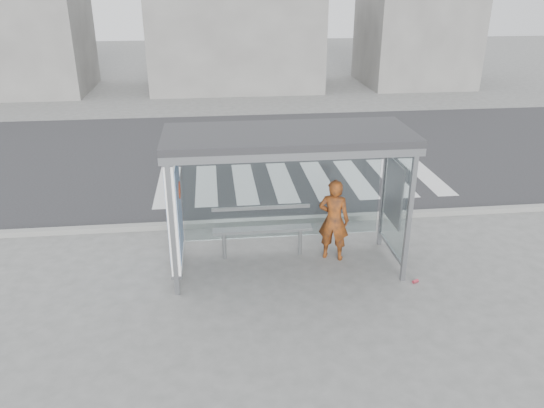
{
  "coord_description": "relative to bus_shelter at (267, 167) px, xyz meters",
  "views": [
    {
      "loc": [
        -1.28,
        -8.61,
        5.02
      ],
      "look_at": [
        -0.26,
        0.2,
        1.22
      ],
      "focal_mm": 35.0,
      "sensor_mm": 36.0,
      "label": 1
    }
  ],
  "objects": [
    {
      "name": "ground",
      "position": [
        0.37,
        -0.06,
        -1.98
      ],
      "size": [
        80.0,
        80.0,
        0.0
      ],
      "primitive_type": "plane",
      "color": "#62625F",
      "rests_on": "ground"
    },
    {
      "name": "road",
      "position": [
        0.37,
        6.94,
        -1.98
      ],
      "size": [
        30.0,
        10.0,
        0.01
      ],
      "primitive_type": "cube",
      "color": "#29292C",
      "rests_on": "ground"
    },
    {
      "name": "curb",
      "position": [
        0.37,
        1.89,
        -1.92
      ],
      "size": [
        30.0,
        0.18,
        0.12
      ],
      "primitive_type": "cube",
      "color": "gray",
      "rests_on": "ground"
    },
    {
      "name": "crosswalk",
      "position": [
        1.37,
        4.44,
        -1.98
      ],
      "size": [
        7.55,
        3.0,
        0.0
      ],
      "color": "silver",
      "rests_on": "ground"
    },
    {
      "name": "bus_shelter",
      "position": [
        0.0,
        0.0,
        0.0
      ],
      "size": [
        4.25,
        1.65,
        2.62
      ],
      "color": "gray",
      "rests_on": "ground"
    },
    {
      "name": "building_left",
      "position": [
        -9.63,
        17.94,
        1.02
      ],
      "size": [
        6.0,
        5.0,
        6.0
      ],
      "primitive_type": "cube",
      "color": "slate",
      "rests_on": "ground"
    },
    {
      "name": "building_center",
      "position": [
        0.37,
        17.94,
        0.52
      ],
      "size": [
        8.0,
        5.0,
        5.0
      ],
      "primitive_type": "cube",
      "color": "slate",
      "rests_on": "ground"
    },
    {
      "name": "building_right",
      "position": [
        9.37,
        17.94,
        1.52
      ],
      "size": [
        5.0,
        5.0,
        7.0
      ],
      "primitive_type": "cube",
      "color": "slate",
      "rests_on": "ground"
    },
    {
      "name": "person",
      "position": [
        1.29,
        0.2,
        -1.18
      ],
      "size": [
        0.69,
        0.59,
        1.61
      ],
      "primitive_type": "imported",
      "rotation": [
        0.0,
        0.0,
        2.73
      ],
      "color": "orange",
      "rests_on": "ground"
    },
    {
      "name": "bench",
      "position": [
        -0.04,
        0.44,
        -1.4
      ],
      "size": [
        1.9,
        0.33,
        0.98
      ],
      "color": "slate",
      "rests_on": "ground"
    },
    {
      "name": "soda_can",
      "position": [
        2.57,
        -0.88,
        -1.95
      ],
      "size": [
        0.13,
        0.1,
        0.06
      ],
      "primitive_type": "cylinder",
      "rotation": [
        0.0,
        1.57,
        0.4
      ],
      "color": "#F1475B",
      "rests_on": "ground"
    }
  ]
}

